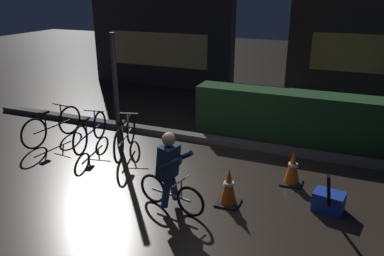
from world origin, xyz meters
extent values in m
plane|color=#2D261E|center=(0.00, 0.00, 0.00)|extent=(40.00, 40.00, 0.00)
cube|color=#56544F|center=(0.00, 2.20, 0.06)|extent=(12.00, 0.24, 0.12)
cube|color=#214723|center=(1.80, 3.10, 0.53)|extent=(4.80, 0.70, 1.06)
cube|color=#383330|center=(-3.36, 6.50, 1.79)|extent=(4.99, 0.50, 3.58)
cube|color=#F2D172|center=(-3.36, 6.23, 1.25)|extent=(3.49, 0.04, 1.10)
cube|color=#42382D|center=(3.11, 7.20, 2.05)|extent=(4.73, 0.50, 4.11)
cube|color=#E5B751|center=(3.11, 6.93, 1.40)|extent=(3.31, 0.04, 1.10)
cylinder|color=#2D2D33|center=(-1.71, 1.20, 1.19)|extent=(0.10, 0.10, 2.38)
torus|color=black|center=(-3.18, 1.43, 0.33)|extent=(0.12, 0.66, 0.66)
torus|color=black|center=(-3.29, 0.45, 0.33)|extent=(0.12, 0.66, 0.66)
cylinder|color=black|center=(-3.24, 0.94, 0.33)|extent=(0.15, 0.99, 0.04)
cylinder|color=black|center=(-3.26, 0.77, 0.52)|extent=(0.03, 0.03, 0.37)
cube|color=black|center=(-3.26, 0.77, 0.70)|extent=(0.12, 0.21, 0.05)
cylinder|color=black|center=(-3.21, 1.21, 0.54)|extent=(0.03, 0.03, 0.42)
cylinder|color=black|center=(-3.21, 1.21, 0.75)|extent=(0.46, 0.08, 0.02)
torus|color=black|center=(-2.38, 1.47, 0.31)|extent=(0.16, 0.62, 0.63)
torus|color=black|center=(-2.20, 0.55, 0.31)|extent=(0.16, 0.62, 0.63)
cylinder|color=#19479E|center=(-2.29, 1.01, 0.31)|extent=(0.22, 0.92, 0.04)
cylinder|color=#19479E|center=(-2.26, 0.85, 0.49)|extent=(0.03, 0.03, 0.35)
cube|color=black|center=(-2.26, 0.85, 0.66)|extent=(0.14, 0.22, 0.05)
cylinder|color=#19479E|center=(-2.34, 1.26, 0.51)|extent=(0.03, 0.03, 0.39)
cylinder|color=#19479E|center=(-2.34, 1.26, 0.71)|extent=(0.46, 0.11, 0.02)
torus|color=black|center=(-1.59, 1.49, 0.33)|extent=(0.24, 0.64, 0.66)
torus|color=black|center=(-1.29, 0.54, 0.33)|extent=(0.24, 0.64, 0.66)
cylinder|color=silver|center=(-1.44, 1.02, 0.33)|extent=(0.33, 0.95, 0.04)
cylinder|color=silver|center=(-1.39, 0.85, 0.52)|extent=(0.03, 0.03, 0.37)
cube|color=black|center=(-1.39, 0.85, 0.70)|extent=(0.16, 0.22, 0.05)
cylinder|color=silver|center=(-1.52, 1.28, 0.54)|extent=(0.03, 0.03, 0.42)
cylinder|color=silver|center=(-1.52, 1.28, 0.75)|extent=(0.45, 0.16, 0.02)
cube|color=black|center=(1.10, -0.10, 0.01)|extent=(0.36, 0.36, 0.03)
cone|color=#EA560F|center=(1.10, -0.10, 0.32)|extent=(0.26, 0.26, 0.59)
cylinder|color=white|center=(1.10, -0.10, 0.35)|extent=(0.16, 0.16, 0.05)
cube|color=black|center=(1.92, 0.95, 0.01)|extent=(0.36, 0.36, 0.03)
cone|color=#EA560F|center=(1.92, 0.95, 0.32)|extent=(0.26, 0.26, 0.59)
cylinder|color=white|center=(1.92, 0.95, 0.35)|extent=(0.16, 0.16, 0.05)
cube|color=#193DB7|center=(2.56, 0.30, 0.15)|extent=(0.49, 0.39, 0.30)
torus|color=black|center=(0.69, -0.64, 0.24)|extent=(0.48, 0.13, 0.48)
torus|color=black|center=(0.00, -0.51, 0.24)|extent=(0.48, 0.13, 0.48)
cylinder|color=silver|center=(0.34, -0.57, 0.24)|extent=(0.70, 0.17, 0.04)
cylinder|color=silver|center=(0.22, -0.55, 0.37)|extent=(0.03, 0.03, 0.26)
cube|color=black|center=(0.22, -0.55, 0.51)|extent=(0.22, 0.14, 0.05)
cylinder|color=silver|center=(0.53, -0.61, 0.39)|extent=(0.03, 0.03, 0.30)
cylinder|color=silver|center=(0.53, -0.61, 0.54)|extent=(0.11, 0.46, 0.02)
cylinder|color=navy|center=(0.34, -0.47, 0.30)|extent=(0.15, 0.22, 0.42)
cylinder|color=navy|center=(0.30, -0.67, 0.30)|extent=(0.15, 0.22, 0.42)
cube|color=#192D47|center=(0.30, -0.57, 0.79)|extent=(0.32, 0.36, 0.54)
sphere|color=tan|center=(0.32, -0.57, 1.15)|extent=(0.20, 0.20, 0.20)
cylinder|color=#192D47|center=(0.47, -0.45, 0.84)|extent=(0.40, 0.15, 0.29)
cylinder|color=#192D47|center=(0.41, -0.73, 0.84)|extent=(0.40, 0.15, 0.29)
ellipsoid|color=black|center=(0.28, -0.36, 0.74)|extent=(0.34, 0.22, 0.24)
cylinder|color=black|center=(2.55, 0.05, 0.39)|extent=(0.13, 0.42, 0.79)
camera|label=1|loc=(2.58, -5.14, 3.19)|focal=35.80mm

